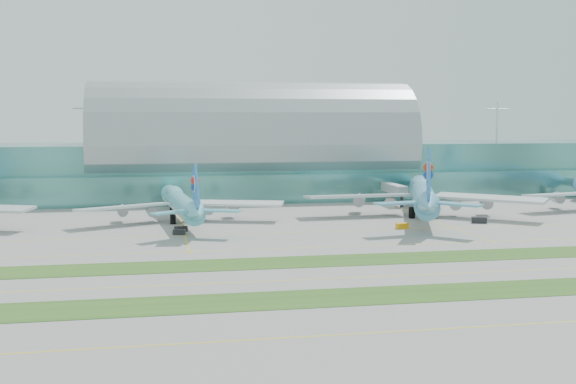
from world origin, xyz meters
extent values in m
plane|color=gray|center=(0.00, 0.00, 0.00)|extent=(700.00, 700.00, 0.00)
cube|color=#3D7A75|center=(0.00, 130.00, 10.00)|extent=(340.00, 42.00, 20.00)
cube|color=#3D7A75|center=(0.00, 106.00, 5.00)|extent=(340.00, 8.00, 10.00)
ellipsoid|color=#9EA5A8|center=(0.00, 130.00, 20.00)|extent=(340.00, 46.20, 16.17)
cylinder|color=white|center=(0.00, 130.00, 28.00)|extent=(0.80, 0.80, 16.00)
cube|color=#B2B7B7|center=(-31.00, 95.00, 5.50)|extent=(3.50, 22.00, 3.00)
cylinder|color=black|center=(-31.00, 85.00, 2.00)|extent=(1.00, 1.00, 4.00)
cube|color=#B2B7B7|center=(44.00, 95.00, 5.50)|extent=(3.50, 22.00, 3.00)
cylinder|color=black|center=(44.00, 85.00, 2.00)|extent=(1.00, 1.00, 4.00)
cube|color=#2D591E|center=(0.00, -28.00, 0.04)|extent=(420.00, 12.00, 0.08)
cube|color=#2D591E|center=(0.00, 2.00, 0.04)|extent=(420.00, 12.00, 0.08)
cube|color=yellow|center=(0.00, -48.00, 0.01)|extent=(420.00, 0.35, 0.01)
cube|color=yellow|center=(0.00, -14.00, 0.01)|extent=(420.00, 0.35, 0.01)
cube|color=yellow|center=(0.00, 18.00, 0.01)|extent=(420.00, 0.35, 0.01)
cube|color=yellow|center=(0.00, 40.00, 0.01)|extent=(420.00, 0.35, 0.01)
cylinder|color=#5DBDCD|center=(-29.32, 64.74, 5.42)|extent=(10.42, 55.32, 5.50)
ellipsoid|color=#5DBDCD|center=(-30.70, 80.09, 6.93)|extent=(6.71, 17.13, 3.92)
cone|color=#5DBDCD|center=(-31.97, 94.27, 5.42)|extent=(5.88, 4.91, 5.50)
cone|color=#5DBDCD|center=(-26.53, 33.79, 6.48)|extent=(5.92, 8.43, 5.23)
cube|color=white|center=(-45.07, 61.54, 5.06)|extent=(26.75, 18.10, 1.08)
cylinder|color=gray|center=(-41.52, 66.67, 3.20)|extent=(3.44, 5.13, 3.02)
cube|color=white|center=(-13.24, 64.40, 5.06)|extent=(27.43, 14.12, 1.08)
cylinder|color=gray|center=(-17.65, 68.82, 3.20)|extent=(3.44, 5.13, 3.02)
cube|color=#327FDE|center=(-26.69, 35.56, 12.07)|extent=(1.58, 11.67, 12.80)
cylinder|color=silver|center=(-26.77, 36.44, 13.41)|extent=(1.18, 4.32, 4.26)
cylinder|color=black|center=(-31.19, 85.57, 1.33)|extent=(1.60, 1.60, 2.66)
cylinder|color=black|center=(-31.65, 60.96, 1.33)|extent=(1.60, 1.60, 2.66)
cylinder|color=black|center=(-26.35, 61.44, 1.33)|extent=(1.60, 1.60, 2.66)
cylinder|color=#5BA8C9|center=(42.71, 62.83, 6.53)|extent=(28.09, 64.89, 6.64)
ellipsoid|color=#5BA8C9|center=(48.81, 80.39, 8.36)|extent=(12.59, 21.14, 4.73)
cone|color=#5BA8C9|center=(54.46, 96.61, 6.53)|extent=(8.03, 7.24, 6.64)
cone|color=#5BA8C9|center=(30.39, 27.43, 7.82)|extent=(9.12, 11.18, 6.31)
cube|color=silver|center=(23.80, 67.14, 6.10)|extent=(32.48, 9.63, 1.31)
cylinder|color=#969A9E|center=(30.25, 71.02, 3.86)|extent=(5.37, 6.76, 3.64)
cube|color=silver|center=(60.21, 54.47, 6.10)|extent=(29.49, 27.22, 1.31)
cylinder|color=#969A9E|center=(57.56, 61.52, 3.86)|extent=(5.37, 6.76, 3.64)
cube|color=#2E77CD|center=(31.09, 29.45, 14.56)|extent=(5.23, 13.50, 15.44)
cylinder|color=silver|center=(31.45, 30.47, 16.17)|extent=(2.60, 5.17, 5.14)
cylinder|color=black|center=(51.00, 86.66, 1.61)|extent=(1.93, 1.93, 3.21)
cylinder|color=black|center=(38.26, 59.84, 1.61)|extent=(1.93, 1.93, 3.21)
cylinder|color=black|center=(44.33, 57.73, 1.61)|extent=(1.93, 1.93, 3.21)
cube|color=silver|center=(91.94, 66.16, 5.44)|extent=(29.46, 12.33, 1.17)
cylinder|color=#97999F|center=(97.17, 70.36, 3.44)|extent=(4.22, 5.79, 3.24)
cube|color=black|center=(-29.98, 46.87, 0.70)|extent=(3.51, 1.69, 1.39)
cube|color=black|center=(-30.63, 42.00, 0.67)|extent=(3.38, 2.40, 1.33)
cube|color=orange|center=(28.52, 40.93, 0.75)|extent=(3.43, 2.35, 1.49)
cube|color=black|center=(53.36, 46.66, 0.88)|extent=(4.46, 3.14, 1.76)
camera|label=1|loc=(-36.99, -141.22, 29.61)|focal=45.00mm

